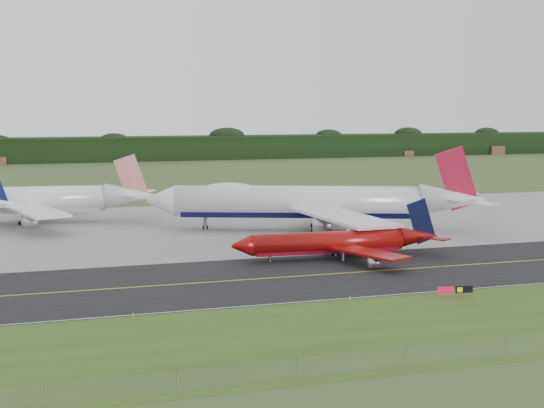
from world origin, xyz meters
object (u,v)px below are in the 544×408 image
(jet_red_737, at_px, (339,242))
(taxiway_sign, at_px, (455,290))
(jet_star_tail, at_px, (24,201))
(jet_ba_747, at_px, (309,202))

(jet_red_737, bearing_deg, taxiway_sign, -80.94)
(jet_red_737, xyz_separation_m, jet_star_tail, (-55.09, 59.80, 2.44))
(jet_ba_747, xyz_separation_m, jet_red_737, (-5.13, -30.29, -3.47))
(jet_ba_747, distance_m, taxiway_sign, 62.22)
(jet_ba_747, bearing_deg, jet_red_737, -99.62)
(jet_ba_747, bearing_deg, taxiway_sign, -90.07)
(jet_ba_747, height_order, taxiway_sign, jet_ba_747)
(taxiway_sign, bearing_deg, jet_red_737, 99.06)
(jet_ba_747, bearing_deg, jet_star_tail, 153.90)
(jet_star_tail, bearing_deg, taxiway_sign, -56.69)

